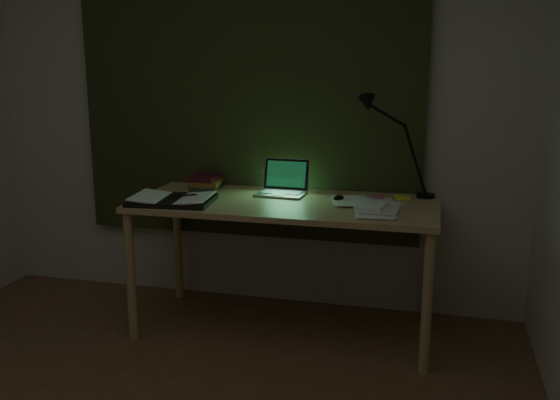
% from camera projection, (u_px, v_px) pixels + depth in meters
% --- Properties ---
extents(wall_back, '(3.50, 0.00, 2.50)m').
position_uv_depth(wall_back, '(249.00, 112.00, 3.96)').
color(wall_back, silver).
rests_on(wall_back, ground).
extents(curtain, '(2.20, 0.06, 2.00)m').
position_uv_depth(curtain, '(247.00, 80.00, 3.88)').
color(curtain, '#2E361B').
rests_on(curtain, wall_back).
extents(desk, '(1.72, 0.75, 0.79)m').
position_uv_depth(desk, '(285.00, 267.00, 3.64)').
color(desk, '#D9B274').
rests_on(desk, floor).
extents(laptop, '(0.30, 0.33, 0.20)m').
position_uv_depth(laptop, '(281.00, 178.00, 3.69)').
color(laptop, '#A3A2A7').
rests_on(laptop, desk).
extents(open_textbook, '(0.48, 0.37, 0.04)m').
position_uv_depth(open_textbook, '(172.00, 199.00, 3.52)').
color(open_textbook, white).
rests_on(open_textbook, desk).
extents(book_stack, '(0.19, 0.23, 0.09)m').
position_uv_depth(book_stack, '(205.00, 182.00, 3.89)').
color(book_stack, white).
rests_on(book_stack, desk).
extents(loose_papers, '(0.41, 0.43, 0.02)m').
position_uv_depth(loose_papers, '(363.00, 206.00, 3.41)').
color(loose_papers, white).
rests_on(loose_papers, desk).
extents(mouse, '(0.08, 0.10, 0.03)m').
position_uv_depth(mouse, '(338.00, 198.00, 3.56)').
color(mouse, black).
rests_on(mouse, desk).
extents(sticky_yellow, '(0.10, 0.10, 0.02)m').
position_uv_depth(sticky_yellow, '(402.00, 197.00, 3.62)').
color(sticky_yellow, '#F5FF35').
rests_on(sticky_yellow, desk).
extents(sticky_pink, '(0.08, 0.08, 0.01)m').
position_uv_depth(sticky_pink, '(377.00, 198.00, 3.62)').
color(sticky_pink, '#D9549E').
rests_on(sticky_pink, desk).
extents(desk_lamp, '(0.41, 0.33, 0.57)m').
position_uv_depth(desk_lamp, '(428.00, 149.00, 3.59)').
color(desk_lamp, black).
rests_on(desk_lamp, desk).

